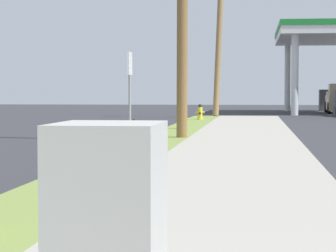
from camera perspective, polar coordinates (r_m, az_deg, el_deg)
The scene contains 5 objects.
fire_hydrant_second at distance 16.87m, azimuth -2.58°, elevation -0.92°, with size 0.42×0.38×0.74m.
fire_hydrant_third at distance 27.60m, azimuth 1.14°, elevation 0.47°, with size 0.42×0.37×0.74m.
fire_hydrant_fourth at distance 36.57m, azimuth 2.43°, elevation 1.00°, with size 0.42×0.38×0.74m.
utility_pole_background at distance 42.17m, azimuth 3.83°, elevation 6.42°, with size 0.81×1.61×8.15m.
street_sign_post at distance 14.70m, azimuth -2.89°, elevation 3.20°, with size 0.05×0.36×2.12m.
Camera 1 is at (3.36, -2.22, 1.49)m, focal length 81.27 mm.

